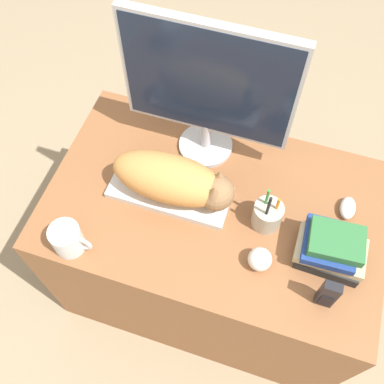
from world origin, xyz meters
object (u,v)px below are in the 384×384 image
(computer_mouse, at_px, (348,208))
(baseball, at_px, (260,259))
(pen_cup, at_px, (267,215))
(book_stack, at_px, (331,248))
(cat, at_px, (176,180))
(keyboard, at_px, (170,193))
(coffee_mug, at_px, (68,239))
(monitor, at_px, (208,87))
(phone, at_px, (328,294))

(computer_mouse, xyz_separation_m, baseball, (-0.23, -0.27, 0.02))
(pen_cup, xyz_separation_m, book_stack, (0.21, -0.06, 0.01))
(cat, bearing_deg, book_stack, -6.48)
(keyboard, distance_m, coffee_mug, 0.36)
(keyboard, relative_size, computer_mouse, 4.78)
(monitor, distance_m, phone, 0.71)
(pen_cup, distance_m, baseball, 0.15)
(pen_cup, height_order, baseball, pen_cup)
(monitor, relative_size, computer_mouse, 6.40)
(computer_mouse, height_order, phone, phone)
(coffee_mug, bearing_deg, phone, 4.96)
(pen_cup, bearing_deg, phone, -42.82)
(monitor, bearing_deg, computer_mouse, -11.35)
(coffee_mug, height_order, phone, phone)
(coffee_mug, xyz_separation_m, baseball, (0.58, 0.13, -0.01))
(computer_mouse, distance_m, pen_cup, 0.28)
(baseball, bearing_deg, phone, -15.33)
(cat, bearing_deg, coffee_mug, -133.20)
(monitor, relative_size, pen_cup, 2.89)
(coffee_mug, distance_m, book_stack, 0.81)
(coffee_mug, relative_size, book_stack, 0.64)
(pen_cup, height_order, phone, pen_cup)
(pen_cup, bearing_deg, computer_mouse, 26.84)
(baseball, bearing_deg, pen_cup, 95.11)
(keyboard, height_order, phone, phone)
(baseball, bearing_deg, computer_mouse, 49.54)
(keyboard, xyz_separation_m, book_stack, (0.54, -0.06, 0.05))
(monitor, bearing_deg, phone, -41.12)
(cat, distance_m, coffee_mug, 0.38)
(coffee_mug, bearing_deg, monitor, 60.16)
(book_stack, bearing_deg, coffee_mug, -164.38)
(monitor, relative_size, baseball, 7.35)
(cat, distance_m, monitor, 0.31)
(phone, bearing_deg, monitor, 138.88)
(monitor, height_order, pen_cup, monitor)
(keyboard, height_order, monitor, monitor)
(coffee_mug, distance_m, phone, 0.79)
(monitor, distance_m, coffee_mug, 0.64)
(coffee_mug, bearing_deg, keyboard, 49.74)
(coffee_mug, xyz_separation_m, phone, (0.79, 0.07, 0.02))
(cat, relative_size, phone, 3.03)
(coffee_mug, distance_m, baseball, 0.59)
(cat, relative_size, monitor, 0.75)
(monitor, bearing_deg, pen_cup, -39.70)
(cat, distance_m, phone, 0.57)
(computer_mouse, bearing_deg, baseball, -130.46)
(cat, bearing_deg, computer_mouse, 12.54)
(keyboard, xyz_separation_m, pen_cup, (0.33, -0.00, 0.04))
(baseball, distance_m, phone, 0.22)
(computer_mouse, height_order, book_stack, book_stack)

